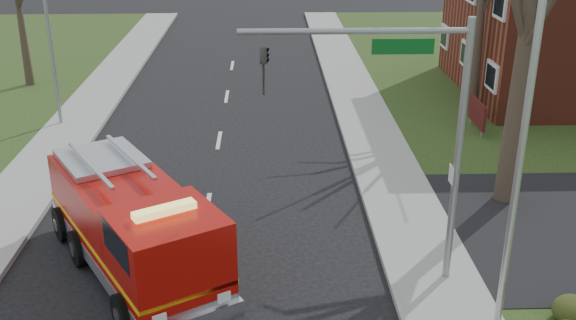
{
  "coord_description": "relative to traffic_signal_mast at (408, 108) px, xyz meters",
  "views": [
    {
      "loc": [
        1.94,
        -13.29,
        9.51
      ],
      "look_at": [
        2.54,
        4.99,
        2.0
      ],
      "focal_mm": 42.0,
      "sensor_mm": 36.0,
      "label": 1
    }
  ],
  "objects": [
    {
      "name": "ground",
      "position": [
        -5.21,
        -1.5,
        -4.71
      ],
      "size": [
        120.0,
        120.0,
        0.0
      ],
      "primitive_type": "plane",
      "color": "black",
      "rests_on": "ground"
    },
    {
      "name": "sidewalk_right",
      "position": [
        0.99,
        -1.5,
        -4.63
      ],
      "size": [
        2.4,
        80.0,
        0.15
      ],
      "primitive_type": "cube",
      "color": "#9D9C97",
      "rests_on": "ground"
    },
    {
      "name": "health_center_sign",
      "position": [
        5.29,
        11.0,
        -3.83
      ],
      "size": [
        0.12,
        2.0,
        1.4
      ],
      "color": "#4B1112",
      "rests_on": "ground"
    },
    {
      "name": "traffic_signal_mast",
      "position": [
        0.0,
        0.0,
        0.0
      ],
      "size": [
        5.29,
        0.18,
        6.8
      ],
      "color": "gray",
      "rests_on": "ground"
    },
    {
      "name": "streetlight_pole",
      "position": [
        1.93,
        -2.0,
        -0.16
      ],
      "size": [
        1.48,
        0.16,
        8.4
      ],
      "color": "#B7BABF",
      "rests_on": "ground"
    },
    {
      "name": "utility_pole_far",
      "position": [
        -12.01,
        12.5,
        -1.21
      ],
      "size": [
        0.14,
        0.14,
        7.0
      ],
      "primitive_type": "cylinder",
      "color": "gray",
      "rests_on": "ground"
    },
    {
      "name": "fire_engine",
      "position": [
        -6.72,
        0.67,
        -3.42
      ],
      "size": [
        5.65,
        7.32,
        2.85
      ],
      "rotation": [
        0.0,
        0.0,
        0.53
      ],
      "color": "#A30C07",
      "rests_on": "ground"
    }
  ]
}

